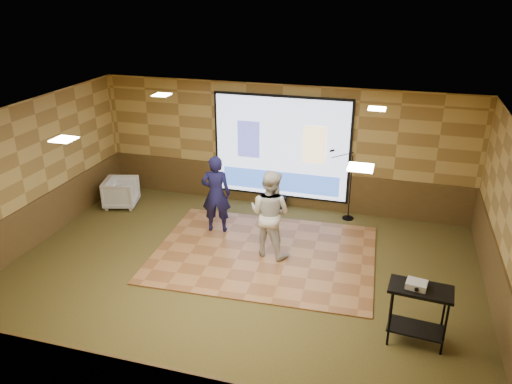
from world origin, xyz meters
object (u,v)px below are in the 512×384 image
(av_table, at_px, (419,304))
(projector, at_px, (416,285))
(mic_stand, at_px, (347,199))
(projector_screen, at_px, (281,149))
(player_left, at_px, (216,194))
(banquet_chair, at_px, (121,193))
(duffel_bag, at_px, (275,202))
(player_right, at_px, (270,213))
(dance_floor, at_px, (264,253))

(av_table, height_order, projector, projector)
(projector, relative_size, mic_stand, 0.18)
(projector_screen, xyz_separation_m, player_left, (-1.02, -1.75, -0.57))
(av_table, bearing_deg, player_left, 148.03)
(player_left, distance_m, banquet_chair, 2.86)
(av_table, bearing_deg, duffel_bag, 127.97)
(projector_screen, height_order, banquet_chair, projector_screen)
(banquet_chair, distance_m, duffel_bag, 3.80)
(projector_screen, relative_size, banquet_chair, 4.26)
(player_right, relative_size, projector, 6.09)
(projector_screen, relative_size, projector, 11.22)
(banquet_chair, bearing_deg, dance_floor, -123.36)
(projector, xyz_separation_m, duffel_bag, (-3.20, 4.21, -0.87))
(player_left, xyz_separation_m, duffel_bag, (0.94, 1.57, -0.75))
(projector_screen, bearing_deg, dance_floor, -83.86)
(dance_floor, bearing_deg, projector_screen, 96.14)
(player_left, distance_m, duffel_bag, 1.97)
(player_right, bearing_deg, av_table, 160.15)
(projector_screen, xyz_separation_m, duffel_bag, (-0.08, -0.19, -1.32))
(player_left, height_order, mic_stand, player_left)
(projector_screen, bearing_deg, mic_stand, -9.92)
(av_table, relative_size, mic_stand, 0.58)
(projector_screen, distance_m, mic_stand, 1.95)
(projector, xyz_separation_m, mic_stand, (-1.46, 4.10, -0.53))
(dance_floor, xyz_separation_m, av_table, (2.93, -1.94, 0.67))
(dance_floor, xyz_separation_m, duffel_bag, (-0.34, 2.26, 0.14))
(projector_screen, bearing_deg, player_right, -81.33)
(av_table, bearing_deg, mic_stand, 110.55)
(banquet_chair, bearing_deg, projector, -130.52)
(banquet_chair, relative_size, duffel_bag, 1.56)
(projector_screen, bearing_deg, player_left, -120.11)
(duffel_bag, bearing_deg, mic_stand, -3.42)
(dance_floor, xyz_separation_m, banquet_chair, (-4.02, 1.32, 0.34))
(dance_floor, bearing_deg, projector, -34.16)
(player_left, xyz_separation_m, player_right, (1.39, -0.68, 0.03))
(mic_stand, height_order, duffel_bag, mic_stand)
(dance_floor, bearing_deg, duffel_bag, 98.59)
(projector_screen, xyz_separation_m, banquet_chair, (-3.76, -1.13, -1.12))
(dance_floor, distance_m, av_table, 3.58)
(dance_floor, distance_m, projector, 3.60)
(banquet_chair, xyz_separation_m, duffel_bag, (3.68, 0.94, -0.20))
(banquet_chair, bearing_deg, duffel_bag, -90.78)
(dance_floor, xyz_separation_m, mic_stand, (1.40, 2.16, 0.48))
(projector_screen, distance_m, av_table, 5.49)
(projector_screen, bearing_deg, av_table, -53.90)
(duffel_bag, bearing_deg, player_left, -120.91)
(projector_screen, distance_m, duffel_bag, 1.33)
(projector_screen, relative_size, dance_floor, 0.75)
(dance_floor, relative_size, duffel_bag, 8.83)
(projector, xyz_separation_m, banquet_chair, (-6.88, 3.26, -0.67))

